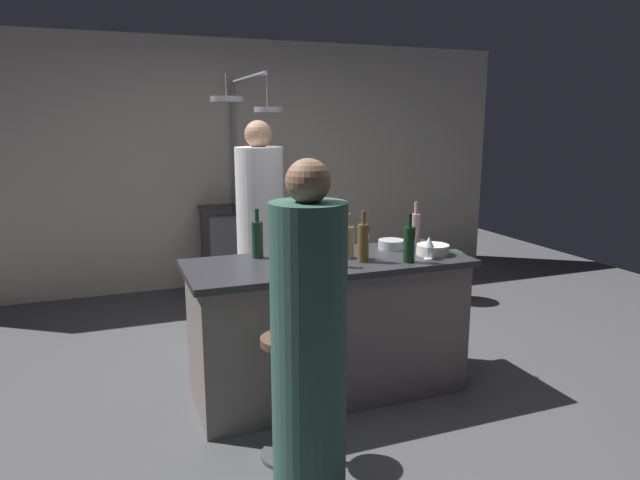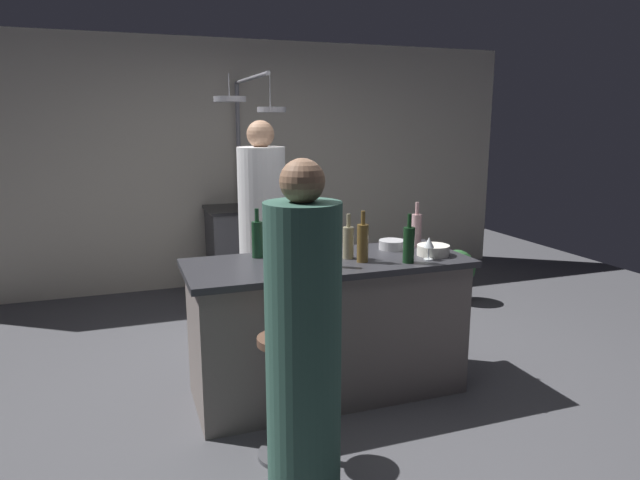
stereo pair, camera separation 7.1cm
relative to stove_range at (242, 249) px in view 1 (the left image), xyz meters
The scene contains 20 objects.
ground_plane 2.49m from the stove_range, 90.00° to the right, with size 9.00×9.00×0.00m, color #4C4C51.
back_wall 0.94m from the stove_range, 90.00° to the left, with size 6.40×0.16×2.60m, color beige.
kitchen_island 2.45m from the stove_range, 90.00° to the right, with size 1.80×0.72×0.90m.
stove_range is the anchor object (origin of this frame).
chef 1.46m from the stove_range, 96.71° to the right, with size 0.37×0.37×1.77m.
bar_stool_left 3.11m from the stove_range, 98.94° to the right, with size 0.28×0.28×0.68m.
guest_left 3.50m from the stove_range, 98.10° to the right, with size 0.34×0.34×1.61m.
overhead_pot_rack 1.28m from the stove_range, 99.23° to the right, with size 0.61×1.33×2.17m.
potted_plant 2.17m from the stove_range, 29.85° to the right, with size 0.36×0.36×0.52m.
pepper_mill 2.68m from the stove_range, 90.55° to the right, with size 0.05×0.05×0.21m, color #382319.
wine_bottle_green 2.34m from the stove_range, 100.25° to the right, with size 0.07×0.07×0.32m.
wine_bottle_amber 2.64m from the stove_range, 85.82° to the right, with size 0.07×0.07×0.32m.
wine_bottle_white 2.51m from the stove_range, 86.76° to the right, with size 0.07×0.07×0.29m.
wine_bottle_red 2.78m from the stove_range, 80.51° to the right, with size 0.07×0.07×0.31m.
wine_bottle_rose 2.47m from the stove_range, 72.66° to the right, with size 0.07×0.07×0.31m.
wine_glass_by_chef 2.74m from the stove_range, 97.94° to the right, with size 0.07×0.07×0.15m.
wine_glass_near_right_guest 2.78m from the stove_range, 77.22° to the right, with size 0.07×0.07×0.15m.
mixing_bowl_blue 2.55m from the stove_range, 96.85° to the right, with size 0.17×0.17×0.08m, color #334C6B.
mixing_bowl_ceramic 2.70m from the stove_range, 74.76° to the right, with size 0.21×0.21×0.07m, color silver.
mixing_bowl_steel 2.42m from the stove_range, 77.22° to the right, with size 0.18×0.18×0.06m, color #B7B7BC.
Camera 1 is at (-1.28, -3.22, 1.76)m, focal length 31.59 mm.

